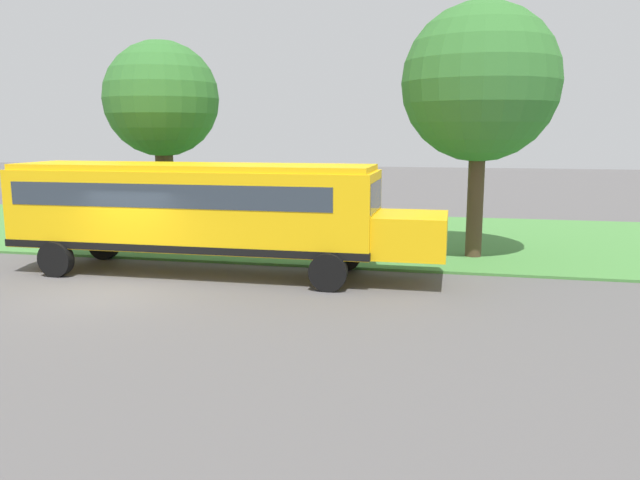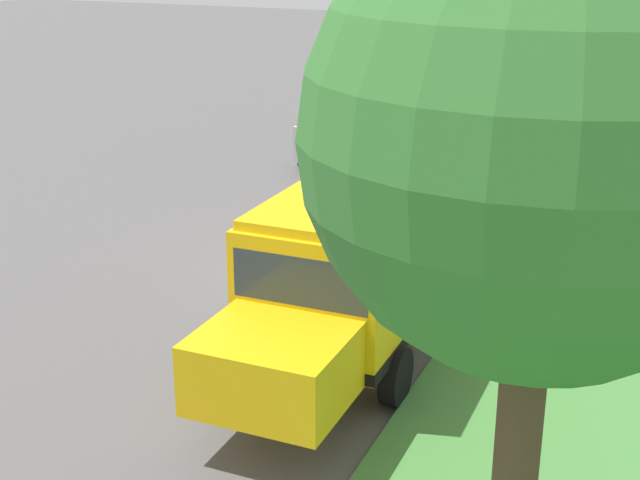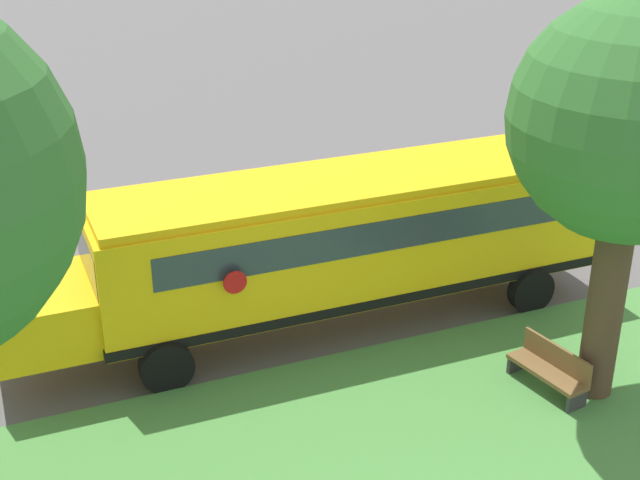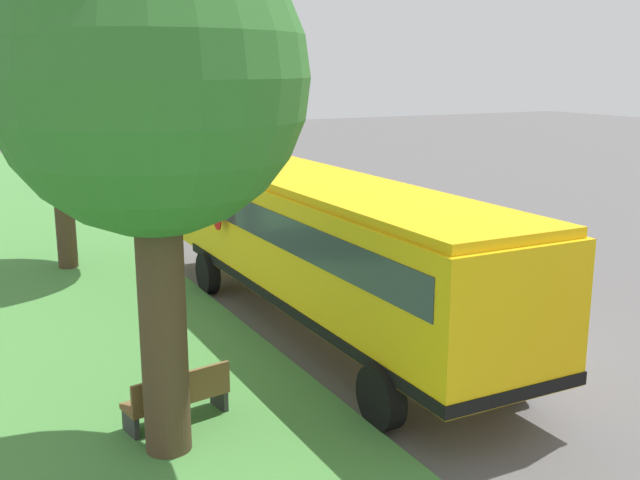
# 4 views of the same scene
# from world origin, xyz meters

# --- Properties ---
(ground_plane) EXTENTS (120.00, 120.00, 0.00)m
(ground_plane) POSITION_xyz_m (0.00, 0.00, 0.00)
(ground_plane) COLOR #565454
(school_bus) EXTENTS (2.84, 12.42, 3.16)m
(school_bus) POSITION_xyz_m (-2.61, 1.61, 1.92)
(school_bus) COLOR yellow
(school_bus) RESTS_ON ground
(car_green_nearest) EXTENTS (2.02, 4.40, 1.56)m
(car_green_nearest) POSITION_xyz_m (2.80, 16.70, 0.88)
(car_green_nearest) COLOR #236038
(car_green_nearest) RESTS_ON ground
(car_blue_middle) EXTENTS (2.02, 4.40, 1.56)m
(car_blue_middle) POSITION_xyz_m (-2.80, 23.85, 0.88)
(car_blue_middle) COLOR #283D93
(car_blue_middle) RESTS_ON ground
(oak_tree_beside_bus) EXTENTS (4.05, 4.05, 7.23)m
(oak_tree_beside_bus) POSITION_xyz_m (-7.04, -1.71, 5.24)
(oak_tree_beside_bus) COLOR #4C3826
(oak_tree_beside_bus) RESTS_ON ground
(oak_tree_roadside_mid) EXTENTS (4.89, 4.89, 8.01)m
(oak_tree_roadside_mid) POSITION_xyz_m (-6.46, 9.19, 5.66)
(oak_tree_roadside_mid) COLOR #4C3826
(oak_tree_roadside_mid) RESTS_ON ground
(park_bench) EXTENTS (1.66, 0.77, 0.92)m
(park_bench) POSITION_xyz_m (-6.56, -0.91, 0.47)
(park_bench) COLOR brown
(park_bench) RESTS_ON ground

